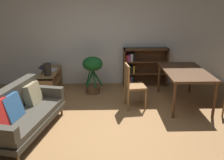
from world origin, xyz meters
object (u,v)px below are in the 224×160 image
(dining_table, at_px, (185,74))
(desk_speaker, at_px, (47,69))
(bookshelf, at_px, (142,67))
(media_console, at_px, (51,82))
(dining_chair_near, at_px, (132,84))
(fabric_couch, at_px, (20,111))
(open_laptop, at_px, (49,69))
(potted_floor_plant, at_px, (93,70))

(dining_table, bearing_deg, desk_speaker, 172.21)
(bookshelf, bearing_deg, media_console, -166.39)
(dining_chair_near, bearing_deg, media_console, 155.55)
(fabric_couch, bearing_deg, desk_speaker, 84.78)
(fabric_couch, height_order, dining_chair_near, dining_chair_near)
(dining_table, bearing_deg, dining_chair_near, -173.11)
(media_console, distance_m, dining_table, 3.14)
(desk_speaker, distance_m, dining_table, 3.03)
(open_laptop, xyz_separation_m, desk_speaker, (0.07, -0.41, 0.11))
(media_console, distance_m, bookshelf, 2.39)
(dining_table, xyz_separation_m, bookshelf, (-0.71, 1.28, -0.19))
(dining_chair_near, bearing_deg, fabric_couch, -153.29)
(fabric_couch, bearing_deg, bookshelf, 44.94)
(open_laptop, distance_m, dining_table, 3.18)
(dining_chair_near, bearing_deg, dining_table, 6.89)
(desk_speaker, distance_m, potted_floor_plant, 1.05)
(media_console, bearing_deg, open_laptop, 110.96)
(open_laptop, relative_size, potted_floor_plant, 0.44)
(media_console, distance_m, dining_chair_near, 2.09)
(fabric_couch, xyz_separation_m, desk_speaker, (0.14, 1.56, 0.29))
(media_console, height_order, potted_floor_plant, potted_floor_plant)
(potted_floor_plant, bearing_deg, dining_chair_near, -44.55)
(dining_table, bearing_deg, media_console, 166.64)
(media_console, height_order, dining_table, dining_table)
(fabric_couch, relative_size, open_laptop, 4.62)
(fabric_couch, xyz_separation_m, media_console, (0.11, 1.86, -0.12))
(media_console, xyz_separation_m, open_laptop, (-0.04, 0.10, 0.30))
(open_laptop, xyz_separation_m, potted_floor_plant, (1.07, -0.12, 0.01))
(fabric_couch, height_order, potted_floor_plant, potted_floor_plant)
(media_console, xyz_separation_m, dining_chair_near, (1.89, -0.86, 0.25))
(desk_speaker, xyz_separation_m, bookshelf, (2.29, 0.87, -0.20))
(desk_speaker, relative_size, dining_chair_near, 0.29)
(open_laptop, height_order, dining_table, dining_table)
(desk_speaker, xyz_separation_m, dining_chair_near, (1.86, -0.55, -0.17))
(media_console, bearing_deg, potted_floor_plant, -0.91)
(bookshelf, bearing_deg, open_laptop, -168.97)
(fabric_couch, distance_m, dining_chair_near, 2.24)
(open_laptop, bearing_deg, bookshelf, 11.03)
(fabric_couch, xyz_separation_m, bookshelf, (2.43, 2.43, 0.10))
(media_console, height_order, bookshelf, bookshelf)
(media_console, relative_size, bookshelf, 1.04)
(fabric_couch, height_order, media_console, fabric_couch)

